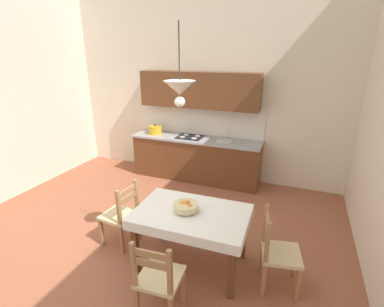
{
  "coord_description": "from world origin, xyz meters",
  "views": [
    {
      "loc": [
        1.94,
        -2.65,
        2.53
      ],
      "look_at": [
        0.47,
        1.08,
        1.1
      ],
      "focal_mm": 26.3,
      "sensor_mm": 36.0,
      "label": 1
    }
  ],
  "objects_px": {
    "dining_chair_camera_side": "(159,279)",
    "pendant_lamp": "(180,89)",
    "dining_table": "(191,222)",
    "dining_chair_window_side": "(277,252)",
    "fruit_bowl": "(186,206)",
    "dining_chair_tv_side": "(121,215)",
    "kitchen_cabinetry": "(196,139)"
  },
  "relations": [
    {
      "from": "kitchen_cabinetry",
      "to": "fruit_bowl",
      "type": "height_order",
      "value": "kitchen_cabinetry"
    },
    {
      "from": "dining_chair_camera_side",
      "to": "dining_chair_window_side",
      "type": "relative_size",
      "value": 1.0
    },
    {
      "from": "dining_table",
      "to": "dining_chair_tv_side",
      "type": "bearing_deg",
      "value": 177.55
    },
    {
      "from": "kitchen_cabinetry",
      "to": "fruit_bowl",
      "type": "distance_m",
      "value": 2.63
    },
    {
      "from": "dining_chair_camera_side",
      "to": "dining_chair_tv_side",
      "type": "bearing_deg",
      "value": 140.58
    },
    {
      "from": "dining_chair_tv_side",
      "to": "pendant_lamp",
      "type": "distance_m",
      "value": 2.01
    },
    {
      "from": "dining_chair_camera_side",
      "to": "pendant_lamp",
      "type": "height_order",
      "value": "pendant_lamp"
    },
    {
      "from": "kitchen_cabinetry",
      "to": "dining_chair_tv_side",
      "type": "height_order",
      "value": "kitchen_cabinetry"
    },
    {
      "from": "dining_chair_window_side",
      "to": "pendant_lamp",
      "type": "distance_m",
      "value": 2.08
    },
    {
      "from": "dining_chair_camera_side",
      "to": "dining_chair_tv_side",
      "type": "distance_m",
      "value": 1.32
    },
    {
      "from": "dining_chair_camera_side",
      "to": "fruit_bowl",
      "type": "height_order",
      "value": "dining_chair_camera_side"
    },
    {
      "from": "kitchen_cabinetry",
      "to": "dining_chair_tv_side",
      "type": "relative_size",
      "value": 2.88
    },
    {
      "from": "dining_chair_camera_side",
      "to": "dining_chair_tv_side",
      "type": "height_order",
      "value": "same"
    },
    {
      "from": "dining_table",
      "to": "dining_chair_camera_side",
      "type": "bearing_deg",
      "value": -92.23
    },
    {
      "from": "dining_table",
      "to": "dining_chair_window_side",
      "type": "distance_m",
      "value": 1.03
    },
    {
      "from": "fruit_bowl",
      "to": "pendant_lamp",
      "type": "relative_size",
      "value": 0.37
    },
    {
      "from": "dining_chair_tv_side",
      "to": "fruit_bowl",
      "type": "xyz_separation_m",
      "value": [
        0.98,
        -0.04,
        0.37
      ]
    },
    {
      "from": "dining_table",
      "to": "dining_chair_window_side",
      "type": "xyz_separation_m",
      "value": [
        1.02,
        0.04,
        -0.18
      ]
    },
    {
      "from": "pendant_lamp",
      "to": "dining_chair_window_side",
      "type": "bearing_deg",
      "value": 6.98
    },
    {
      "from": "kitchen_cabinetry",
      "to": "dining_table",
      "type": "xyz_separation_m",
      "value": [
        0.88,
        -2.5,
        -0.24
      ]
    },
    {
      "from": "dining_chair_window_side",
      "to": "pendant_lamp",
      "type": "relative_size",
      "value": 1.16
    },
    {
      "from": "dining_chair_window_side",
      "to": "fruit_bowl",
      "type": "distance_m",
      "value": 1.15
    },
    {
      "from": "dining_chair_window_side",
      "to": "pendant_lamp",
      "type": "xyz_separation_m",
      "value": [
        -1.1,
        -0.13,
        1.76
      ]
    },
    {
      "from": "kitchen_cabinetry",
      "to": "dining_table",
      "type": "relative_size",
      "value": 1.94
    },
    {
      "from": "dining_chair_window_side",
      "to": "fruit_bowl",
      "type": "relative_size",
      "value": 3.1
    },
    {
      "from": "kitchen_cabinetry",
      "to": "dining_table",
      "type": "bearing_deg",
      "value": -70.52
    },
    {
      "from": "pendant_lamp",
      "to": "dining_table",
      "type": "bearing_deg",
      "value": 47.87
    },
    {
      "from": "dining_table",
      "to": "fruit_bowl",
      "type": "height_order",
      "value": "fruit_bowl"
    },
    {
      "from": "dining_chair_camera_side",
      "to": "pendant_lamp",
      "type": "distance_m",
      "value": 1.89
    },
    {
      "from": "kitchen_cabinetry",
      "to": "dining_chair_window_side",
      "type": "height_order",
      "value": "kitchen_cabinetry"
    },
    {
      "from": "dining_chair_tv_side",
      "to": "fruit_bowl",
      "type": "distance_m",
      "value": 1.05
    },
    {
      "from": "dining_chair_window_side",
      "to": "dining_chair_tv_side",
      "type": "height_order",
      "value": "same"
    }
  ]
}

